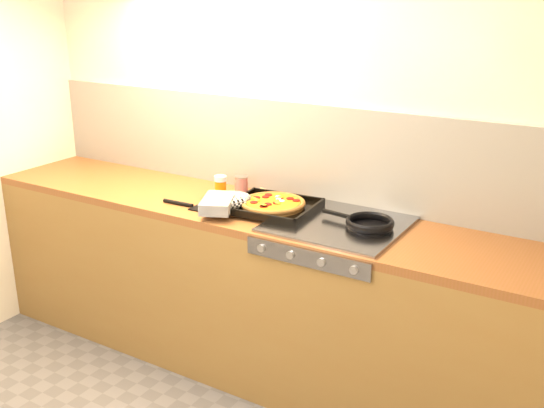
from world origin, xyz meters
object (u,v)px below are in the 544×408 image
Objects in this scene: pizza_on_tray at (258,204)px; tomato_can at (241,186)px; juice_glass at (221,185)px; frying_pan at (369,224)px.

tomato_can is at bearing 140.50° from pizza_on_tray.
juice_glass is at bearing -145.13° from tomato_can.
tomato_can is (-0.79, 0.14, 0.02)m from frying_pan.
frying_pan is at bearing 4.52° from pizza_on_tray.
pizza_on_tray is at bearing -39.50° from tomato_can.
tomato_can is 0.97× the size of juice_glass.
frying_pan is 0.89m from juice_glass.
frying_pan is (0.57, 0.04, -0.01)m from pizza_on_tray.
frying_pan is at bearing -10.14° from tomato_can.
pizza_on_tray is 0.34m from juice_glass.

